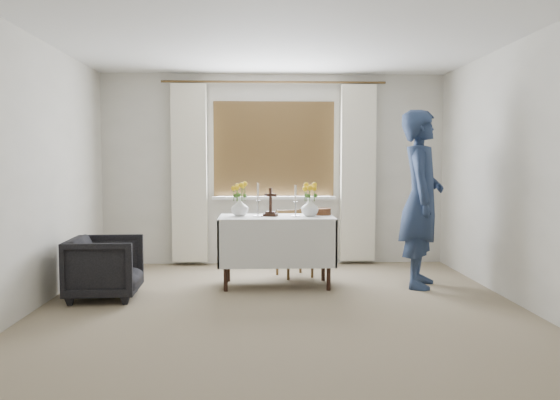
# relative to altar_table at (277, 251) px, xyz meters

# --- Properties ---
(ground) EXTENTS (5.00, 5.00, 0.00)m
(ground) POSITION_rel_altar_table_xyz_m (0.01, -1.16, -0.38)
(ground) COLOR gray
(ground) RESTS_ON ground
(altar_table) EXTENTS (1.24, 0.64, 0.76)m
(altar_table) POSITION_rel_altar_table_xyz_m (0.00, 0.00, 0.00)
(altar_table) COLOR white
(altar_table) RESTS_ON ground
(wooden_chair) EXTENTS (0.47, 0.47, 0.78)m
(wooden_chair) POSITION_rel_altar_table_xyz_m (0.23, 0.48, 0.01)
(wooden_chair) COLOR brown
(wooden_chair) RESTS_ON ground
(armchair) EXTENTS (0.71, 0.69, 0.62)m
(armchair) POSITION_rel_altar_table_xyz_m (-1.72, -0.48, -0.07)
(armchair) COLOR black
(armchair) RESTS_ON ground
(person) EXTENTS (0.66, 0.81, 1.91)m
(person) POSITION_rel_altar_table_xyz_m (1.56, -0.08, 0.57)
(person) COLOR navy
(person) RESTS_ON ground
(radiator) EXTENTS (1.10, 0.10, 0.60)m
(radiator) POSITION_rel_altar_table_xyz_m (0.01, 1.26, -0.08)
(radiator) COLOR white
(radiator) RESTS_ON ground
(wooden_cross) EXTENTS (0.17, 0.14, 0.31)m
(wooden_cross) POSITION_rel_altar_table_xyz_m (-0.06, 0.01, 0.53)
(wooden_cross) COLOR black
(wooden_cross) RESTS_ON altar_table
(candlestick_left) EXTENTS (0.13, 0.13, 0.36)m
(candlestick_left) POSITION_rel_altar_table_xyz_m (-0.20, -0.01, 0.56)
(candlestick_left) COLOR silver
(candlestick_left) RESTS_ON altar_table
(candlestick_right) EXTENTS (0.13, 0.13, 0.34)m
(candlestick_right) POSITION_rel_altar_table_xyz_m (0.20, -0.04, 0.55)
(candlestick_right) COLOR silver
(candlestick_right) RESTS_ON altar_table
(flower_vase_left) EXTENTS (0.24, 0.24, 0.19)m
(flower_vase_left) POSITION_rel_altar_table_xyz_m (-0.40, 0.06, 0.48)
(flower_vase_left) COLOR white
(flower_vase_left) RESTS_ON altar_table
(flower_vase_right) EXTENTS (0.20, 0.20, 0.19)m
(flower_vase_right) POSITION_rel_altar_table_xyz_m (0.36, 0.00, 0.48)
(flower_vase_right) COLOR white
(flower_vase_right) RESTS_ON altar_table
(wicker_basket) EXTENTS (0.25, 0.25, 0.08)m
(wicker_basket) POSITION_rel_altar_table_xyz_m (0.51, 0.14, 0.42)
(wicker_basket) COLOR brown
(wicker_basket) RESTS_ON altar_table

